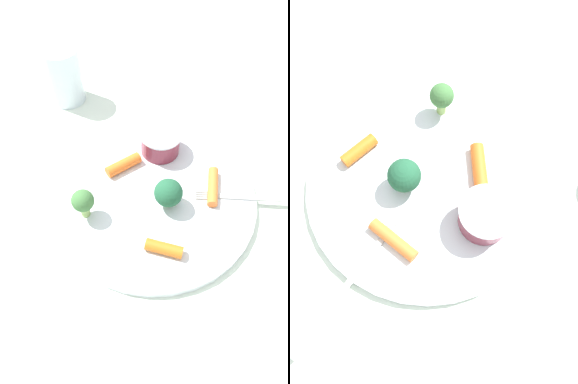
% 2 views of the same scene
% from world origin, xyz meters
% --- Properties ---
extents(ground_plane, '(2.40, 2.40, 0.00)m').
position_xyz_m(ground_plane, '(0.00, 0.00, 0.00)').
color(ground_plane, white).
extents(plate, '(0.28, 0.28, 0.01)m').
position_xyz_m(plate, '(0.00, 0.00, 0.01)').
color(plate, white).
rests_on(plate, ground_plane).
extents(sauce_cup, '(0.06, 0.06, 0.04)m').
position_xyz_m(sauce_cup, '(-0.01, 0.08, 0.03)').
color(sauce_cup, maroon).
rests_on(sauce_cup, plate).
extents(broccoli_floret_0, '(0.04, 0.04, 0.05)m').
position_xyz_m(broccoli_floret_0, '(0.02, -0.01, 0.04)').
color(broccoli_floret_0, '#99AD5B').
rests_on(broccoli_floret_0, plate).
extents(broccoli_floret_1, '(0.03, 0.03, 0.05)m').
position_xyz_m(broccoli_floret_1, '(-0.08, -0.05, 0.04)').
color(broccoli_floret_1, '#9BC468').
rests_on(broccoli_floret_1, plate).
extents(carrot_stick_0, '(0.05, 0.02, 0.02)m').
position_xyz_m(carrot_stick_0, '(0.03, -0.08, 0.02)').
color(carrot_stick_0, orange).
rests_on(carrot_stick_0, plate).
extents(carrot_stick_1, '(0.05, 0.05, 0.02)m').
position_xyz_m(carrot_stick_1, '(-0.05, 0.03, 0.02)').
color(carrot_stick_1, orange).
rests_on(carrot_stick_1, plate).
extents(carrot_stick_2, '(0.02, 0.06, 0.01)m').
position_xyz_m(carrot_stick_2, '(0.08, 0.03, 0.02)').
color(carrot_stick_2, orange).
rests_on(carrot_stick_2, plate).
extents(fork, '(0.17, 0.04, 0.00)m').
position_xyz_m(fork, '(0.14, 0.03, 0.01)').
color(fork, '#BABBB6').
rests_on(fork, plate).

